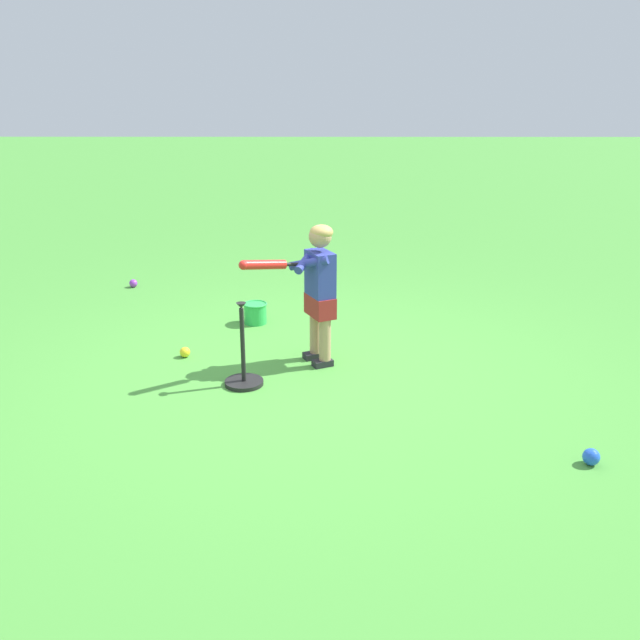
{
  "coord_description": "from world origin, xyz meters",
  "views": [
    {
      "loc": [
        -0.1,
        4.88,
        2.15
      ],
      "look_at": [
        -0.08,
        0.05,
        0.45
      ],
      "focal_mm": 40.01,
      "sensor_mm": 36.0,
      "label": 1
    }
  ],
  "objects_px": {
    "play_ball_far_right": "(591,457)",
    "batting_tee": "(244,371)",
    "toy_bucket": "(255,313)",
    "child_batter": "(317,282)",
    "play_ball_center_lawn": "(133,283)",
    "play_ball_midfield": "(185,352)"
  },
  "relations": [
    {
      "from": "child_batter",
      "to": "batting_tee",
      "type": "height_order",
      "value": "child_batter"
    },
    {
      "from": "batting_tee",
      "to": "play_ball_midfield",
      "type": "bearing_deg",
      "value": -44.83
    },
    {
      "from": "batting_tee",
      "to": "toy_bucket",
      "type": "bearing_deg",
      "value": -88.5
    },
    {
      "from": "toy_bucket",
      "to": "child_batter",
      "type": "bearing_deg",
      "value": 121.38
    },
    {
      "from": "child_batter",
      "to": "play_ball_far_right",
      "type": "relative_size",
      "value": 10.86
    },
    {
      "from": "child_batter",
      "to": "play_ball_center_lawn",
      "type": "height_order",
      "value": "child_batter"
    },
    {
      "from": "toy_bucket",
      "to": "play_ball_midfield",
      "type": "bearing_deg",
      "value": 58.81
    },
    {
      "from": "batting_tee",
      "to": "play_ball_far_right",
      "type": "bearing_deg",
      "value": 152.49
    },
    {
      "from": "child_batter",
      "to": "batting_tee",
      "type": "bearing_deg",
      "value": 38.17
    },
    {
      "from": "play_ball_midfield",
      "to": "play_ball_center_lawn",
      "type": "xyz_separation_m",
      "value": [
        0.89,
        -1.92,
        0.0
      ]
    },
    {
      "from": "child_batter",
      "to": "toy_bucket",
      "type": "height_order",
      "value": "child_batter"
    },
    {
      "from": "batting_tee",
      "to": "toy_bucket",
      "type": "relative_size",
      "value": 2.87
    },
    {
      "from": "play_ball_center_lawn",
      "to": "child_batter",
      "type": "bearing_deg",
      "value": 133.66
    },
    {
      "from": "play_ball_far_right",
      "to": "batting_tee",
      "type": "relative_size",
      "value": 0.16
    },
    {
      "from": "play_ball_far_right",
      "to": "play_ball_center_lawn",
      "type": "relative_size",
      "value": 1.19
    },
    {
      "from": "play_ball_far_right",
      "to": "play_ball_midfield",
      "type": "relative_size",
      "value": 1.2
    },
    {
      "from": "play_ball_far_right",
      "to": "play_ball_center_lawn",
      "type": "distance_m",
      "value": 4.99
    },
    {
      "from": "play_ball_far_right",
      "to": "batting_tee",
      "type": "xyz_separation_m",
      "value": [
        2.11,
        -1.1,
        0.05
      ]
    },
    {
      "from": "play_ball_midfield",
      "to": "batting_tee",
      "type": "distance_m",
      "value": 0.74
    },
    {
      "from": "play_ball_far_right",
      "to": "batting_tee",
      "type": "height_order",
      "value": "batting_tee"
    },
    {
      "from": "toy_bucket",
      "to": "batting_tee",
      "type": "bearing_deg",
      "value": 91.5
    },
    {
      "from": "play_ball_center_lawn",
      "to": "batting_tee",
      "type": "distance_m",
      "value": 2.82
    }
  ]
}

